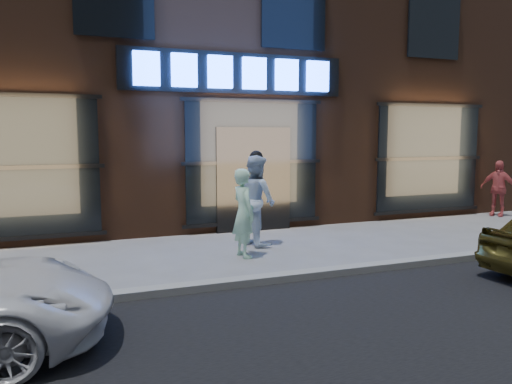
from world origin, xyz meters
TOP-DOWN VIEW (x-y plane):
  - ground at (0.00, 0.00)m, footprint 90.00×90.00m
  - curb at (0.00, 0.00)m, footprint 60.00×0.25m
  - storefront_building at (-0.00, 7.99)m, footprint 30.20×8.28m
  - man_bowtie at (-1.05, 1.67)m, footprint 0.45×0.63m
  - man_cap at (-0.47, 2.54)m, footprint 0.86×1.01m
  - passerby at (7.02, 3.50)m, footprint 0.77×0.96m

SIDE VIEW (x-z plane):
  - ground at x=0.00m, z-range 0.00..0.00m
  - curb at x=0.00m, z-range 0.00..0.12m
  - passerby at x=7.02m, z-range 0.00..1.53m
  - man_bowtie at x=-1.05m, z-range 0.00..1.63m
  - man_cap at x=-0.47m, z-range 0.00..1.84m
  - storefront_building at x=0.00m, z-range 0.00..10.30m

